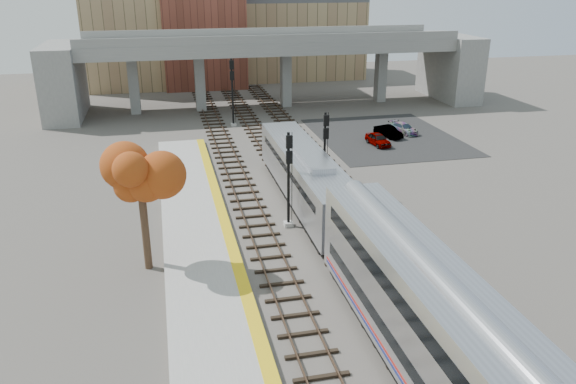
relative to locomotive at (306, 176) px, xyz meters
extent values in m
plane|color=#47423D|center=(-1.00, -11.67, -2.28)|extent=(160.00, 160.00, 0.00)
cube|color=#9E9E99|center=(-8.25, -11.67, -2.10)|extent=(4.50, 60.00, 0.35)
cube|color=yellow|center=(-6.35, -11.67, -1.92)|extent=(0.70, 60.00, 0.01)
cube|color=black|center=(-4.20, 0.83, -2.21)|extent=(2.50, 95.00, 0.14)
cube|color=brown|center=(-4.92, 0.83, -2.10)|extent=(0.07, 95.00, 0.14)
cube|color=brown|center=(-3.48, 0.83, -2.10)|extent=(0.07, 95.00, 0.14)
cube|color=black|center=(0.00, 0.83, -2.21)|extent=(2.50, 95.00, 0.14)
cube|color=brown|center=(-0.72, 0.83, -2.10)|extent=(0.07, 95.00, 0.14)
cube|color=brown|center=(0.72, 0.83, -2.10)|extent=(0.07, 95.00, 0.14)
cube|color=black|center=(4.00, 0.83, -2.21)|extent=(2.50, 95.00, 0.14)
cube|color=brown|center=(3.28, 0.83, -2.10)|extent=(0.07, 95.00, 0.14)
cube|color=brown|center=(4.72, 0.83, -2.10)|extent=(0.07, 95.00, 0.14)
cube|color=slate|center=(4.00, 33.33, 5.47)|extent=(46.00, 10.00, 1.50)
cube|color=slate|center=(4.00, 28.53, 6.72)|extent=(46.00, 0.20, 1.00)
cube|color=slate|center=(4.00, 38.13, 6.72)|extent=(46.00, 0.20, 1.00)
cube|color=slate|center=(-13.00, 33.33, 1.22)|extent=(1.20, 1.60, 7.00)
cube|color=slate|center=(-5.00, 33.33, 1.22)|extent=(1.20, 1.60, 7.00)
cube|color=slate|center=(6.00, 33.33, 1.22)|extent=(1.20, 1.60, 7.00)
cube|color=slate|center=(19.00, 33.33, 1.22)|extent=(1.20, 1.60, 7.00)
cube|color=slate|center=(-21.00, 33.33, 1.97)|extent=(4.00, 12.00, 8.50)
cube|color=slate|center=(29.00, 33.33, 1.97)|extent=(4.00, 12.00, 8.50)
cube|color=tan|center=(-11.00, 53.33, 5.72)|extent=(18.00, 14.00, 16.00)
cube|color=beige|center=(3.00, 58.33, 4.72)|extent=(16.00, 16.00, 14.00)
cube|color=brown|center=(-3.00, 50.33, 7.72)|extent=(12.00, 10.00, 20.00)
cube|color=tan|center=(13.00, 56.33, 3.72)|extent=(20.00, 14.00, 12.00)
cube|color=black|center=(13.00, 16.33, -2.26)|extent=(14.00, 18.00, 0.04)
cube|color=#A8AAB2|center=(0.00, -0.01, 0.07)|extent=(3.00, 19.00, 3.20)
cube|color=black|center=(0.00, 9.51, 0.67)|extent=(2.20, 0.06, 1.10)
cube|color=black|center=(0.00, -0.01, 0.67)|extent=(3.02, 16.15, 0.50)
cube|color=black|center=(0.00, -0.01, -1.78)|extent=(2.70, 17.10, 0.50)
cube|color=#A8AAB2|center=(0.00, -0.01, 1.87)|extent=(1.60, 9.50, 0.40)
cube|color=#A8AAB2|center=(0.00, -22.61, 0.67)|extent=(3.00, 25.00, 4.60)
cube|color=black|center=(0.00, -22.61, 1.87)|extent=(3.02, 23.00, 0.75)
cube|color=black|center=(0.00, -22.61, -0.23)|extent=(3.02, 23.00, 0.65)
cube|color=#9E9E99|center=(-2.10, -3.52, -2.13)|extent=(0.60, 0.60, 0.30)
cylinder|color=black|center=(-2.10, -3.52, 1.02)|extent=(0.19, 0.19, 6.60)
cube|color=black|center=(-2.10, -3.77, 3.75)|extent=(0.42, 0.18, 0.85)
cube|color=black|center=(-2.10, -3.77, 2.72)|extent=(0.42, 0.18, 0.85)
cube|color=#9E9E99|center=(2.00, 1.98, -2.13)|extent=(0.60, 0.60, 0.30)
cylinder|color=black|center=(2.00, 1.98, 0.94)|extent=(0.18, 0.18, 6.43)
cube|color=black|center=(2.00, 1.73, 3.60)|extent=(0.41, 0.18, 0.83)
cube|color=black|center=(2.00, 1.73, 2.59)|extent=(0.41, 0.18, 0.83)
cube|color=#9E9E99|center=(-2.10, 24.39, -2.13)|extent=(0.60, 0.60, 0.30)
cylinder|color=black|center=(-2.10, 24.39, 1.49)|extent=(0.22, 0.22, 7.53)
cube|color=black|center=(-2.10, 24.14, 4.61)|extent=(0.48, 0.18, 0.97)
cube|color=black|center=(-2.10, 24.14, 3.42)|extent=(0.48, 0.18, 0.97)
cylinder|color=#382619|center=(-11.38, -7.39, 0.31)|extent=(0.44, 0.44, 5.17)
ellipsoid|color=#A72D16|center=(-11.38, -7.39, 3.26)|extent=(3.60, 3.60, 3.69)
imported|color=#99999E|center=(10.99, 13.36, -1.64)|extent=(1.87, 3.69, 1.20)
imported|color=#99999E|center=(13.17, 15.98, -1.65)|extent=(2.22, 3.77, 1.17)
imported|color=#99999E|center=(15.37, 17.03, -1.69)|extent=(2.58, 4.03, 1.09)
camera|label=1|loc=(-9.90, -37.52, 13.75)|focal=35.00mm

